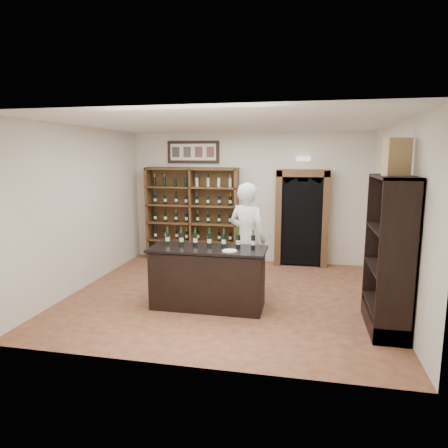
{
  "coord_description": "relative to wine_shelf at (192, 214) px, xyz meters",
  "views": [
    {
      "loc": [
        1.32,
        -6.69,
        2.46
      ],
      "look_at": [
        -0.12,
        0.3,
        1.24
      ],
      "focal_mm": 32.0,
      "sensor_mm": 36.0,
      "label": 1
    }
  ],
  "objects": [
    {
      "name": "side_cabinet",
      "position": [
        3.82,
        -3.23,
        -0.35
      ],
      "size": [
        0.48,
        1.2,
        2.2
      ],
      "color": "black",
      "rests_on": "ground"
    },
    {
      "name": "counter_bottle_1",
      "position": [
        0.62,
        -2.82,
        0.01
      ],
      "size": [
        0.07,
        0.07,
        0.3
      ],
      "color": "black",
      "rests_on": "tasting_counter"
    },
    {
      "name": "framed_picture",
      "position": [
        0.0,
        0.14,
        1.45
      ],
      "size": [
        1.25,
        0.04,
        0.52
      ],
      "primitive_type": "cube",
      "color": "black",
      "rests_on": "wall_back"
    },
    {
      "name": "floor",
      "position": [
        1.3,
        -2.33,
        -1.1
      ],
      "size": [
        5.5,
        5.5,
        0.0
      ],
      "primitive_type": "plane",
      "color": "#9B643E",
      "rests_on": "ground"
    },
    {
      "name": "wine_crate",
      "position": [
        3.8,
        -3.27,
        1.35
      ],
      "size": [
        0.38,
        0.28,
        0.5
      ],
      "primitive_type": "cube",
      "rotation": [
        0.0,
        0.0,
        0.41
      ],
      "color": "tan",
      "rests_on": "side_cabinet"
    },
    {
      "name": "counter_bottle_6",
      "position": [
        1.82,
        -2.82,
        0.01
      ],
      "size": [
        0.07,
        0.07,
        0.3
      ],
      "color": "black",
      "rests_on": "tasting_counter"
    },
    {
      "name": "counter_bottle_5",
      "position": [
        1.58,
        -2.82,
        0.01
      ],
      "size": [
        0.07,
        0.07,
        0.3
      ],
      "color": "black",
      "rests_on": "tasting_counter"
    },
    {
      "name": "plate",
      "position": [
        1.5,
        -3.12,
        -0.09
      ],
      "size": [
        0.23,
        0.23,
        0.02
      ],
      "primitive_type": "cylinder",
      "color": "silver",
      "rests_on": "tasting_counter"
    },
    {
      "name": "counter_bottle_2",
      "position": [
        0.86,
        -2.82,
        0.01
      ],
      "size": [
        0.07,
        0.07,
        0.3
      ],
      "color": "black",
      "rests_on": "tasting_counter"
    },
    {
      "name": "ceiling",
      "position": [
        1.3,
        -2.33,
        1.9
      ],
      "size": [
        5.5,
        5.5,
        0.0
      ],
      "primitive_type": "plane",
      "rotation": [
        3.14,
        0.0,
        0.0
      ],
      "color": "white",
      "rests_on": "wall_back"
    },
    {
      "name": "wall_right",
      "position": [
        4.05,
        -2.33,
        0.4
      ],
      "size": [
        0.04,
        5.0,
        3.0
      ],
      "primitive_type": "cube",
      "color": "silver",
      "rests_on": "ground"
    },
    {
      "name": "wall_left",
      "position": [
        -1.45,
        -2.33,
        0.4
      ],
      "size": [
        0.04,
        5.0,
        3.0
      ],
      "primitive_type": "cube",
      "color": "silver",
      "rests_on": "ground"
    },
    {
      "name": "counter_bottle_3",
      "position": [
        1.1,
        -2.82,
        0.01
      ],
      "size": [
        0.07,
        0.07,
        0.3
      ],
      "color": "black",
      "rests_on": "tasting_counter"
    },
    {
      "name": "counter_bottle_4",
      "position": [
        1.34,
        -2.82,
        0.01
      ],
      "size": [
        0.07,
        0.07,
        0.3
      ],
      "color": "black",
      "rests_on": "tasting_counter"
    },
    {
      "name": "counter_bottle_0",
      "position": [
        0.38,
        -2.82,
        0.01
      ],
      "size": [
        0.07,
        0.07,
        0.3
      ],
      "color": "black",
      "rests_on": "tasting_counter"
    },
    {
      "name": "arched_doorway",
      "position": [
        2.55,
        -0.0,
        0.04
      ],
      "size": [
        1.17,
        0.35,
        2.17
      ],
      "color": "black",
      "rests_on": "ground"
    },
    {
      "name": "shopkeeper",
      "position": [
        1.63,
        -2.13,
        -0.1
      ],
      "size": [
        0.87,
        0.74,
        2.01
      ],
      "primitive_type": "imported",
      "rotation": [
        0.0,
        0.0,
        2.72
      ],
      "color": "silver",
      "rests_on": "ground"
    },
    {
      "name": "wall_back",
      "position": [
        1.3,
        0.17,
        0.4
      ],
      "size": [
        5.5,
        0.04,
        3.0
      ],
      "primitive_type": "cube",
      "color": "silver",
      "rests_on": "ground"
    },
    {
      "name": "tasting_counter",
      "position": [
        1.1,
        -2.93,
        -0.61
      ],
      "size": [
        1.88,
        0.78,
        1.0
      ],
      "color": "black",
      "rests_on": "ground"
    },
    {
      "name": "emergency_light",
      "position": [
        2.55,
        0.09,
        1.3
      ],
      "size": [
        0.3,
        0.1,
        0.1
      ],
      "primitive_type": "cube",
      "color": "white",
      "rests_on": "wall_back"
    },
    {
      "name": "wine_shelf",
      "position": [
        0.0,
        0.0,
        0.0
      ],
      "size": [
        2.2,
        0.38,
        2.2
      ],
      "color": "#54361D",
      "rests_on": "ground"
    }
  ]
}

